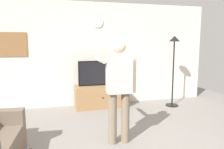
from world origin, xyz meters
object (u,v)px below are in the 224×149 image
Objects in this scene: floor_lamp at (174,56)px; tv_stand at (101,96)px; television at (100,73)px; wall_clock at (98,22)px; framed_picture at (12,44)px; person_standing_nearer_lamp at (119,86)px.

tv_stand is at bearing 168.20° from floor_lamp.
tv_stand is at bearing -90.00° from television.
wall_clock reaches higher than tv_stand.
tv_stand is 0.60m from television.
tv_stand is at bearing -90.00° from wall_clock.
television is 1.95m from floor_lamp.
person_standing_nearer_lamp is at bearing -50.76° from framed_picture.
television is at bearing 90.00° from tv_stand.
wall_clock is 2.15m from floor_lamp.
person_standing_nearer_lamp is (-0.14, -2.15, 0.08)m from television.
wall_clock reaches higher than floor_lamp.
television is 1.33m from wall_clock.
tv_stand is 2.15m from floor_lamp.
framed_picture is at bearing 170.20° from floor_lamp.
tv_stand is 1.93m from wall_clock.
floor_lamp is at bearing 40.76° from person_standing_nearer_lamp.
wall_clock is 2.17m from framed_picture.
framed_picture is (-2.09, 0.25, 0.74)m from television.
person_standing_nearer_lamp is (1.96, -2.39, -0.66)m from framed_picture.
framed_picture reaches higher than television.
framed_picture reaches higher than floor_lamp.
floor_lamp is 1.08× the size of person_standing_nearer_lamp.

